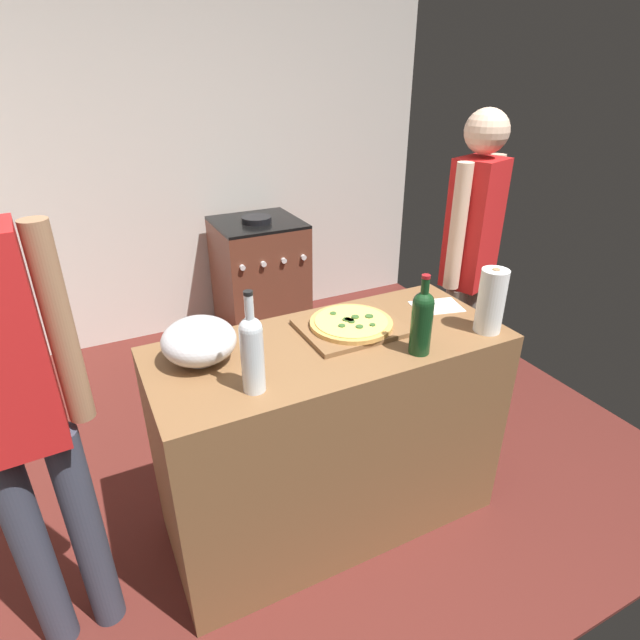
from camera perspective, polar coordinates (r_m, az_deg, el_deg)
ground_plane at (r=3.05m, az=-6.77°, el=-11.44°), size 3.84×3.38×0.02m
kitchen_wall_rear at (r=3.84m, az=-15.80°, el=17.33°), size 3.84×0.10×2.60m
counter at (r=2.22m, az=1.19°, el=-12.77°), size 1.40×0.60×0.91m
cutting_board at (r=2.05m, az=3.50°, el=-0.84°), size 0.40×0.32×0.02m
pizza at (r=2.04m, az=3.52°, el=-0.32°), size 0.33×0.33×0.03m
mixing_bowl at (r=1.85m, az=-13.40°, el=-2.28°), size 0.27×0.27×0.16m
paper_towel_roll at (r=2.10m, az=18.62°, el=2.03°), size 0.11×0.11×0.26m
wine_bottle_green at (r=1.87m, az=11.35°, el=0.04°), size 0.08×0.08×0.31m
wine_bottle_amber at (r=1.62m, az=-7.62°, el=-3.39°), size 0.08×0.08×0.35m
recipe_sheet at (r=2.30m, az=12.92°, el=1.49°), size 0.24×0.20×0.00m
stove at (r=3.80m, az=-6.74°, el=4.59°), size 0.59×0.60×0.92m
person_in_stripes at (r=1.70m, az=-31.08°, el=-7.68°), size 0.39×0.21×1.74m
person_in_red at (r=2.71m, az=16.36°, el=6.60°), size 0.37×0.26×1.70m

